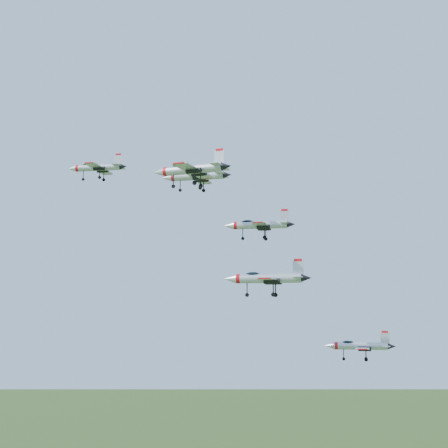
# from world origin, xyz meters

# --- Properties ---
(jet_lead) EXTENTS (13.20, 10.85, 3.54)m
(jet_lead) POSITION_xyz_m (-27.91, 12.59, 153.92)
(jet_lead) COLOR silver
(jet_left_high) EXTENTS (12.71, 10.47, 3.40)m
(jet_left_high) POSITION_xyz_m (-2.27, -4.43, 147.28)
(jet_left_high) COLOR silver
(jet_right_high) EXTENTS (13.36, 11.21, 3.58)m
(jet_right_high) POSITION_xyz_m (-0.17, -16.41, 145.71)
(jet_right_high) COLOR silver
(jet_left_low) EXTENTS (13.19, 10.84, 3.53)m
(jet_left_low) POSITION_xyz_m (7.70, 3.33, 139.47)
(jet_left_low) COLOR silver
(jet_right_low) EXTENTS (13.97, 11.49, 3.74)m
(jet_right_low) POSITION_xyz_m (10.79, -10.81, 129.00)
(jet_right_low) COLOR silver
(jet_trail) EXTENTS (11.55, 9.49, 3.09)m
(jet_trail) POSITION_xyz_m (24.94, -1.87, 118.23)
(jet_trail) COLOR silver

